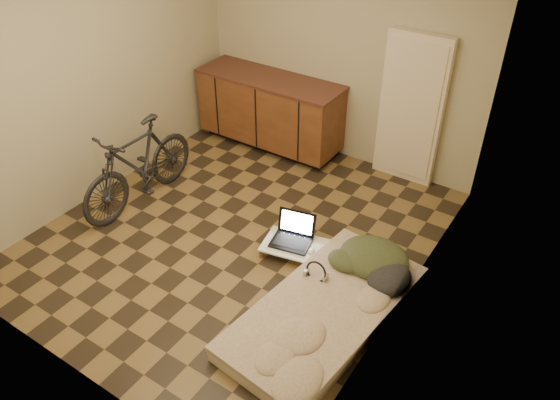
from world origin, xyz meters
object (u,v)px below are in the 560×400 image
Objects in this scene: futon at (325,311)px; lap_desk at (296,246)px; laptop at (293,236)px; bicycle at (138,161)px.

lap_desk is at bearing 144.91° from futon.
laptop is (-0.71, 0.62, 0.07)m from futon.
bicycle is at bearing 173.79° from lap_desk.
lap_desk is 0.10m from laptop.
bicycle is 0.80× the size of futon.
bicycle is 2.27× the size of lap_desk.
laptop reaches higher than futon.
bicycle reaches higher than futon.
laptop is (-0.06, 0.05, 0.07)m from lap_desk.
lap_desk is at bearing -49.23° from laptop.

